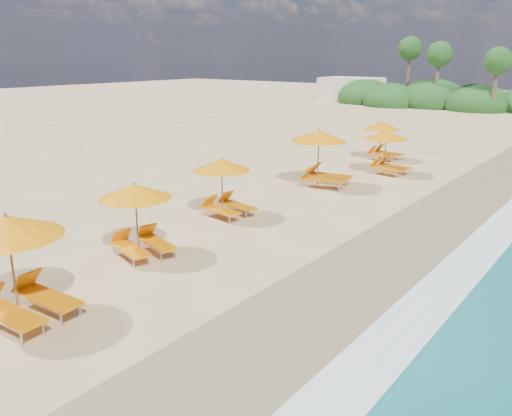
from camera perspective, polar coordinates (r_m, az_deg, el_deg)
The scene contains 11 objects.
ground at distance 15.70m, azimuth 0.00°, elevation -4.20°, with size 160.00×160.00×0.00m, color #DABC80.
wet_sand at distance 13.81m, azimuth 13.38°, elevation -7.67°, with size 4.00×160.00×0.01m, color #8D7754.
surf_foam at distance 13.07m, azimuth 24.34°, elevation -10.11°, with size 4.00×160.00×0.01m.
station_2 at distance 12.17m, azimuth -24.91°, elevation -5.37°, with size 2.71×2.54×2.40m.
station_3 at distance 15.02m, azimuth -12.80°, elevation -0.79°, with size 2.65×2.57×2.13m.
station_4 at distance 18.35m, azimuth -3.43°, elevation 2.70°, with size 2.42×2.28×2.10m.
station_5 at distance 22.77m, azimuth 7.35°, elevation 5.91°, with size 3.01×2.87×2.51m.
station_6 at distance 25.79m, azimuth 14.40°, elevation 6.30°, with size 2.47×2.34×2.12m.
station_7 at distance 29.33m, azimuth 13.87°, elevation 7.51°, with size 2.40×2.26×2.11m.
treeline at distance 60.35m, azimuth 19.69°, elevation 11.31°, with size 25.80×8.80×9.74m.
beach_building at distance 67.31m, azimuth 10.45°, elevation 12.78°, with size 7.00×5.00×2.80m, color beige.
Camera 1 is at (8.96, -11.62, 5.58)m, focal length 36.26 mm.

